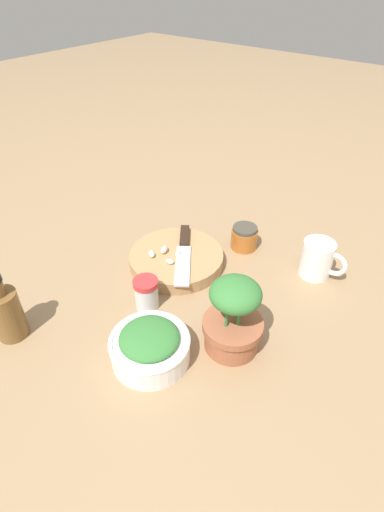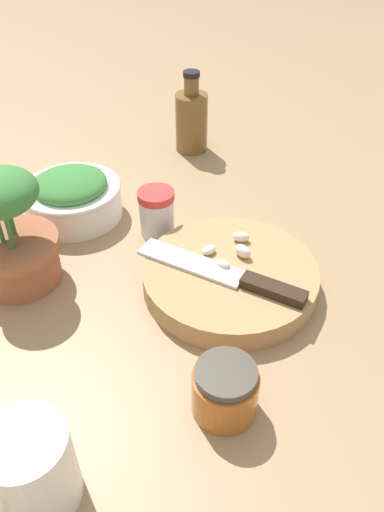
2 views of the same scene
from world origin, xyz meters
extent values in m
plane|color=#997A56|center=(0.00, 0.00, 0.00)|extent=(5.00, 5.00, 0.00)
cylinder|color=tan|center=(-0.04, -0.10, 0.02)|extent=(0.23, 0.23, 0.03)
cube|color=black|center=(-0.10, -0.13, 0.04)|extent=(0.08, 0.07, 0.01)
cube|color=silver|center=(-0.01, -0.06, 0.03)|extent=(0.14, 0.12, 0.01)
ellipsoid|color=silver|center=(0.00, -0.09, 0.04)|extent=(0.02, 0.02, 0.01)
ellipsoid|color=#F3DBCC|center=(-0.03, -0.09, 0.04)|extent=(0.02, 0.02, 0.01)
ellipsoid|color=silver|center=(-0.02, -0.13, 0.04)|extent=(0.03, 0.02, 0.02)
ellipsoid|color=silver|center=(0.01, -0.14, 0.04)|extent=(0.02, 0.03, 0.01)
cylinder|color=white|center=(0.21, 0.04, 0.02)|extent=(0.15, 0.15, 0.05)
torus|color=white|center=(0.21, 0.04, 0.05)|extent=(0.15, 0.15, 0.01)
ellipsoid|color=#387A38|center=(0.21, 0.04, 0.06)|extent=(0.11, 0.11, 0.03)
cylinder|color=silver|center=(0.11, -0.06, 0.03)|extent=(0.05, 0.05, 0.06)
cylinder|color=red|center=(0.11, -0.06, 0.07)|extent=(0.05, 0.05, 0.01)
cylinder|color=white|center=(-0.21, 0.18, 0.04)|extent=(0.07, 0.07, 0.09)
torus|color=white|center=(-0.22, 0.22, 0.05)|extent=(0.02, 0.06, 0.06)
cylinder|color=#B26023|center=(-0.20, -0.01, 0.03)|extent=(0.07, 0.07, 0.05)
cylinder|color=#474238|center=(-0.20, -0.01, 0.06)|extent=(0.06, 0.06, 0.01)
cylinder|color=brown|center=(0.34, -0.21, 0.05)|extent=(0.06, 0.06, 0.11)
cylinder|color=#A35B3D|center=(0.09, 0.15, 0.03)|extent=(0.11, 0.11, 0.06)
cylinder|color=#A35B3D|center=(0.09, 0.15, 0.06)|extent=(0.12, 0.12, 0.02)
ellipsoid|color=#387A38|center=(0.09, 0.15, 0.14)|extent=(0.09, 0.09, 0.05)
cylinder|color=#387A38|center=(0.07, 0.15, 0.10)|extent=(0.01, 0.01, 0.07)
cylinder|color=#387A38|center=(0.09, 0.16, 0.10)|extent=(0.01, 0.01, 0.07)
cylinder|color=#387A38|center=(0.10, 0.14, 0.10)|extent=(0.01, 0.01, 0.07)
camera|label=1|loc=(0.54, 0.40, 0.62)|focal=28.00mm
camera|label=2|loc=(-0.46, 0.14, 0.45)|focal=35.00mm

